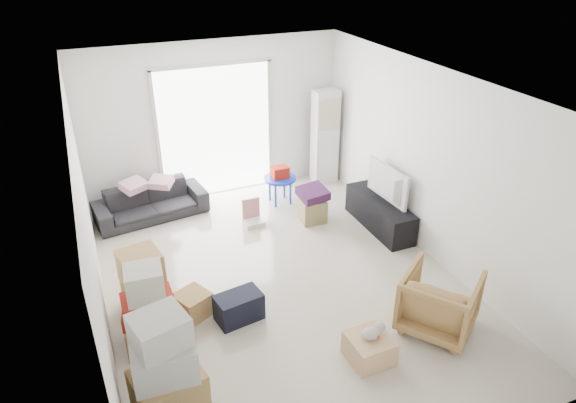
% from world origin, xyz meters
% --- Properties ---
extents(room_shell, '(4.98, 6.48, 3.18)m').
position_xyz_m(room_shell, '(0.00, 0.00, 1.35)').
color(room_shell, beige).
rests_on(room_shell, ground).
extents(sliding_door, '(2.10, 0.04, 2.33)m').
position_xyz_m(sliding_door, '(0.00, 2.98, 1.24)').
color(sliding_door, white).
rests_on(sliding_door, room_shell).
extents(ac_tower, '(0.45, 0.30, 1.75)m').
position_xyz_m(ac_tower, '(1.95, 2.65, 0.88)').
color(ac_tower, silver).
rests_on(ac_tower, room_shell).
extents(tv_console, '(0.44, 1.45, 0.48)m').
position_xyz_m(tv_console, '(2.00, 0.75, 0.24)').
color(tv_console, black).
rests_on(tv_console, room_shell).
extents(television, '(0.61, 1.00, 0.13)m').
position_xyz_m(television, '(2.00, 0.75, 0.55)').
color(television, black).
rests_on(television, tv_console).
extents(sofa, '(1.85, 0.76, 0.70)m').
position_xyz_m(sofa, '(-1.30, 2.50, 0.35)').
color(sofa, black).
rests_on(sofa, room_shell).
extents(pillow_left, '(0.43, 0.40, 0.11)m').
position_xyz_m(pillow_left, '(-1.53, 2.51, 0.75)').
color(pillow_left, '#BB889D').
rests_on(pillow_left, sofa).
extents(pillow_right, '(0.43, 0.41, 0.12)m').
position_xyz_m(pillow_right, '(-1.10, 2.47, 0.76)').
color(pillow_right, '#BB889D').
rests_on(pillow_right, sofa).
extents(armchair, '(1.09, 1.10, 0.83)m').
position_xyz_m(armchair, '(1.38, -1.55, 0.42)').
color(armchair, tan).
rests_on(armchair, room_shell).
extents(box_stack_a, '(0.74, 0.66, 1.18)m').
position_xyz_m(box_stack_a, '(-1.80, -1.52, 0.53)').
color(box_stack_a, '#A9834C').
rests_on(box_stack_a, room_shell).
extents(box_stack_b, '(0.63, 0.61, 1.06)m').
position_xyz_m(box_stack_b, '(-1.80, -0.54, 0.46)').
color(box_stack_b, '#A9834C').
rests_on(box_stack_b, room_shell).
extents(box_stack_c, '(0.55, 0.54, 0.81)m').
position_xyz_m(box_stack_c, '(-1.77, 0.17, 0.39)').
color(box_stack_c, '#A9834C').
rests_on(box_stack_c, room_shell).
extents(loose_box, '(0.50, 0.50, 0.31)m').
position_xyz_m(loose_box, '(-1.25, -0.20, 0.16)').
color(loose_box, '#A9834C').
rests_on(loose_box, room_shell).
extents(duffel_bag, '(0.60, 0.41, 0.35)m').
position_xyz_m(duffel_bag, '(-0.75, -0.50, 0.18)').
color(duffel_bag, black).
rests_on(duffel_bag, room_shell).
extents(ottoman, '(0.42, 0.42, 0.39)m').
position_xyz_m(ottoman, '(1.10, 1.35, 0.20)').
color(ottoman, '#988E58').
rests_on(ottoman, room_shell).
extents(blanket, '(0.45, 0.45, 0.14)m').
position_xyz_m(blanket, '(1.10, 1.35, 0.46)').
color(blanket, '#3D1A42').
rests_on(blanket, ottoman).
extents(kids_table, '(0.56, 0.56, 0.68)m').
position_xyz_m(kids_table, '(0.86, 2.15, 0.49)').
color(kids_table, '#1033C1').
rests_on(kids_table, room_shell).
extents(toy_walker, '(0.32, 0.28, 0.42)m').
position_xyz_m(toy_walker, '(0.17, 1.64, 0.12)').
color(toy_walker, silver).
rests_on(toy_walker, room_shell).
extents(wood_crate, '(0.47, 0.47, 0.31)m').
position_xyz_m(wood_crate, '(0.36, -1.69, 0.15)').
color(wood_crate, '#D9AF7D').
rests_on(wood_crate, room_shell).
extents(plush_bunny, '(0.31, 0.17, 0.16)m').
position_xyz_m(plush_bunny, '(0.40, -1.69, 0.38)').
color(plush_bunny, '#B2ADA8').
rests_on(plush_bunny, wood_crate).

